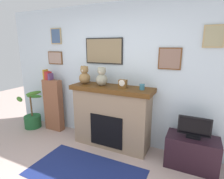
% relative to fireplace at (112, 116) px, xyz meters
% --- Properties ---
extents(back_wall, '(5.20, 0.15, 2.60)m').
position_rel_fireplace_xyz_m(back_wall, '(-0.02, 0.29, 0.73)').
color(back_wall, silver).
rests_on(back_wall, ground_plane).
extents(fireplace, '(1.51, 0.52, 1.14)m').
position_rel_fireplace_xyz_m(fireplace, '(0.00, 0.00, 0.00)').
color(fireplace, '#8E775F').
rests_on(fireplace, ground_plane).
extents(bookshelf, '(0.43, 0.16, 1.35)m').
position_rel_fireplace_xyz_m(bookshelf, '(-1.46, 0.03, 0.02)').
color(bookshelf, brown).
rests_on(bookshelf, ground_plane).
extents(potted_plant, '(0.53, 0.61, 0.88)m').
position_rel_fireplace_xyz_m(potted_plant, '(-1.99, -0.12, -0.32)').
color(potted_plant, '#1E592D').
rests_on(potted_plant, ground_plane).
extents(tv_stand, '(0.76, 0.40, 0.50)m').
position_rel_fireplace_xyz_m(tv_stand, '(1.40, -0.07, -0.33)').
color(tv_stand, black).
rests_on(tv_stand, ground_plane).
extents(television, '(0.47, 0.14, 0.33)m').
position_rel_fireplace_xyz_m(television, '(1.40, -0.07, 0.07)').
color(television, black).
rests_on(television, tv_stand).
extents(area_rug, '(1.72, 0.93, 0.01)m').
position_rel_fireplace_xyz_m(area_rug, '(0.00, -0.91, -0.57)').
color(area_rug, navy).
rests_on(area_rug, ground_plane).
extents(candle_jar, '(0.08, 0.08, 0.10)m').
position_rel_fireplace_xyz_m(candle_jar, '(0.56, -0.02, 0.61)').
color(candle_jar, teal).
rests_on(candle_jar, fireplace).
extents(mantel_clock, '(0.14, 0.10, 0.15)m').
position_rel_fireplace_xyz_m(mantel_clock, '(0.22, -0.02, 0.64)').
color(mantel_clock, brown).
rests_on(mantel_clock, fireplace).
extents(teddy_bear_brown, '(0.21, 0.21, 0.35)m').
position_rel_fireplace_xyz_m(teddy_bear_brown, '(-0.56, -0.02, 0.72)').
color(teddy_bear_brown, olive).
rests_on(teddy_bear_brown, fireplace).
extents(teddy_bear_cream, '(0.21, 0.21, 0.34)m').
position_rel_fireplace_xyz_m(teddy_bear_cream, '(-0.19, -0.02, 0.72)').
color(teddy_bear_cream, '#9A9882').
rests_on(teddy_bear_cream, fireplace).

